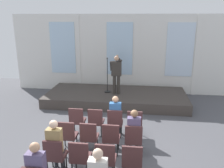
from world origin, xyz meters
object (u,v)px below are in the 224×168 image
(audience_r2_c0, at_px, (55,144))
(chair_r2_c1, at_px, (80,156))
(chair_r0_c1, at_px, (96,120))
(chair_r1_c3, at_px, (134,138))
(speaker, at_px, (116,72))
(chair_r2_c3, at_px, (132,160))
(chair_r1_c1, at_px, (89,135))
(audience_r0_c2, at_px, (115,114))
(mic_stand, at_px, (107,85))
(chair_r0_c2, at_px, (115,121))
(chair_r0_c3, at_px, (135,122))
(chair_r2_c0, at_px, (55,154))
(chair_r1_c0, at_px, (68,134))
(chair_r2_c2, at_px, (106,158))
(chair_r0_c0, at_px, (77,119))
(chair_r1_c2, at_px, (111,137))
(audience_r1_c3, at_px, (134,130))

(audience_r2_c0, bearing_deg, chair_r2_c1, -7.23)
(chair_r0_c1, xyz_separation_m, chair_r1_c3, (1.23, -0.99, 0.00))
(speaker, distance_m, chair_r2_c3, 5.17)
(chair_r1_c1, distance_m, audience_r2_c0, 1.12)
(chair_r0_c1, height_order, audience_r0_c2, audience_r0_c2)
(mic_stand, bearing_deg, audience_r2_c0, -95.83)
(chair_r0_c2, xyz_separation_m, chair_r0_c3, (0.61, 0.00, 0.00))
(chair_r2_c0, relative_size, audience_r2_c0, 0.68)
(chair_r0_c2, height_order, chair_r2_c0, same)
(chair_r1_c0, distance_m, chair_r2_c2, 1.58)
(speaker, bearing_deg, chair_r2_c0, -100.62)
(chair_r0_c0, xyz_separation_m, chair_r2_c1, (0.61, -1.98, 0.00))
(chair_r1_c0, bearing_deg, chair_r2_c0, -90.00)
(mic_stand, xyz_separation_m, chair_r0_c3, (1.32, -3.20, -0.24))
(chair_r2_c0, bearing_deg, chair_r1_c2, 38.90)
(chair_r0_c0, relative_size, chair_r0_c3, 1.00)
(audience_r0_c2, bearing_deg, chair_r0_c1, -172.58)
(chair_r1_c1, relative_size, audience_r2_c0, 0.68)
(chair_r0_c1, distance_m, chair_r1_c1, 0.99)
(audience_r0_c2, height_order, audience_r2_c0, audience_r2_c0)
(chair_r0_c0, bearing_deg, chair_r0_c2, 0.00)
(chair_r1_c2, xyz_separation_m, chair_r2_c2, (0.00, -0.99, 0.00))
(chair_r0_c3, xyz_separation_m, chair_r1_c0, (-1.84, -0.99, 0.00))
(chair_r2_c1, relative_size, chair_r2_c3, 1.00)
(speaker, relative_size, mic_stand, 1.07)
(chair_r0_c0, bearing_deg, chair_r0_c1, 0.00)
(chair_r1_c1, bearing_deg, audience_r0_c2, 60.17)
(chair_r1_c0, distance_m, chair_r1_c2, 1.23)
(audience_r2_c0, distance_m, chair_r2_c1, 0.66)
(chair_r1_c3, height_order, chair_r2_c2, same)
(chair_r2_c1, distance_m, chair_r2_c3, 1.23)
(chair_r0_c0, distance_m, chair_r2_c2, 2.33)
(audience_r2_c0, bearing_deg, chair_r2_c3, -2.42)
(mic_stand, xyz_separation_m, chair_r0_c2, (0.71, -3.20, -0.24))
(chair_r0_c1, relative_size, chair_r2_c2, 1.00)
(chair_r1_c3, xyz_separation_m, audience_r1_c3, (-0.00, 0.08, 0.21))
(chair_r2_c0, bearing_deg, chair_r1_c1, 58.21)
(audience_r0_c2, bearing_deg, chair_r0_c3, -7.42)
(chair_r1_c1, height_order, chair_r1_c3, same)
(chair_r0_c2, bearing_deg, chair_r2_c1, -107.21)
(chair_r1_c0, bearing_deg, chair_r1_c2, 0.00)
(chair_r1_c3, bearing_deg, chair_r2_c2, -121.79)
(chair_r0_c1, relative_size, chair_r1_c2, 1.00)
(mic_stand, xyz_separation_m, chair_r1_c3, (1.32, -4.19, -0.24))
(chair_r0_c2, relative_size, audience_r1_c3, 0.70)
(speaker, bearing_deg, chair_r2_c3, -79.80)
(chair_r0_c1, height_order, chair_r2_c1, same)
(speaker, bearing_deg, chair_r2_c2, -86.72)
(chair_r1_c0, relative_size, audience_r1_c3, 0.70)
(chair_r1_c1, relative_size, chair_r2_c1, 1.00)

